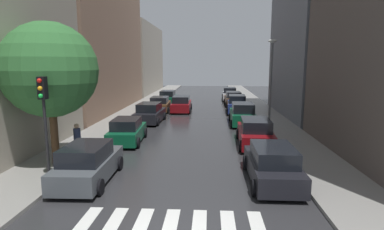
{
  "coord_description": "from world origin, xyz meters",
  "views": [
    {
      "loc": [
        1.18,
        -7.36,
        4.99
      ],
      "look_at": [
        -0.24,
        17.64,
        0.75
      ],
      "focal_mm": 29.0,
      "sensor_mm": 36.0,
      "label": 1
    }
  ],
  "objects_px": {
    "parked_car_left_fifth": "(168,98)",
    "street_tree_left": "(50,70)",
    "parked_car_right_fifth": "(233,99)",
    "car_midroad": "(181,104)",
    "traffic_light_left_corner": "(44,106)",
    "parked_car_left_second": "(127,131)",
    "parked_car_right_third": "(243,114)",
    "parked_car_left_third": "(150,113)",
    "parked_car_right_nearest": "(272,165)",
    "pedestrian_foreground": "(77,139)",
    "parked_car_right_fourth": "(237,105)",
    "parked_car_right_sixth": "(230,94)",
    "parked_car_right_second": "(255,133)",
    "parked_car_left_nearest": "(88,164)",
    "lamp_post_right": "(271,78)",
    "parked_car_left_fourth": "(160,104)"
  },
  "relations": [
    {
      "from": "parked_car_left_fifth",
      "to": "parked_car_right_sixth",
      "type": "height_order",
      "value": "parked_car_right_sixth"
    },
    {
      "from": "parked_car_left_fourth",
      "to": "pedestrian_foreground",
      "type": "xyz_separation_m",
      "value": [
        -1.74,
        -16.17,
        0.33
      ]
    },
    {
      "from": "parked_car_left_second",
      "to": "lamp_post_right",
      "type": "xyz_separation_m",
      "value": [
        9.53,
        3.74,
        3.17
      ]
    },
    {
      "from": "parked_car_right_nearest",
      "to": "parked_car_right_fifth",
      "type": "distance_m",
      "value": 23.65
    },
    {
      "from": "parked_car_right_nearest",
      "to": "car_midroad",
      "type": "bearing_deg",
      "value": 16.44
    },
    {
      "from": "parked_car_right_third",
      "to": "traffic_light_left_corner",
      "type": "bearing_deg",
      "value": 145.41
    },
    {
      "from": "street_tree_left",
      "to": "parked_car_left_fifth",
      "type": "bearing_deg",
      "value": 83.67
    },
    {
      "from": "parked_car_right_fourth",
      "to": "parked_car_left_third",
      "type": "bearing_deg",
      "value": 127.79
    },
    {
      "from": "parked_car_left_fourth",
      "to": "parked_car_right_fifth",
      "type": "distance_m",
      "value": 9.23
    },
    {
      "from": "parked_car_right_sixth",
      "to": "pedestrian_foreground",
      "type": "bearing_deg",
      "value": 161.98
    },
    {
      "from": "lamp_post_right",
      "to": "traffic_light_left_corner",
      "type": "bearing_deg",
      "value": -135.99
    },
    {
      "from": "parked_car_left_fifth",
      "to": "car_midroad",
      "type": "xyz_separation_m",
      "value": [
        2.11,
        -5.26,
        -0.03
      ]
    },
    {
      "from": "parked_car_right_fourth",
      "to": "traffic_light_left_corner",
      "type": "xyz_separation_m",
      "value": [
        -9.36,
        -19.01,
        2.44
      ]
    },
    {
      "from": "parked_car_left_second",
      "to": "parked_car_right_fifth",
      "type": "bearing_deg",
      "value": -27.09
    },
    {
      "from": "parked_car_left_fourth",
      "to": "parked_car_right_fourth",
      "type": "distance_m",
      "value": 7.87
    },
    {
      "from": "parked_car_left_third",
      "to": "traffic_light_left_corner",
      "type": "distance_m",
      "value": 13.87
    },
    {
      "from": "parked_car_left_second",
      "to": "parked_car_left_third",
      "type": "height_order",
      "value": "parked_car_left_third"
    },
    {
      "from": "parked_car_left_nearest",
      "to": "street_tree_left",
      "type": "relative_size",
      "value": 0.65
    },
    {
      "from": "parked_car_left_second",
      "to": "parked_car_right_third",
      "type": "xyz_separation_m",
      "value": [
        7.86,
        6.25,
        0.09
      ]
    },
    {
      "from": "parked_car_left_nearest",
      "to": "parked_car_left_third",
      "type": "relative_size",
      "value": 0.99
    },
    {
      "from": "parked_car_right_sixth",
      "to": "traffic_light_left_corner",
      "type": "xyz_separation_m",
      "value": [
        -9.31,
        -29.85,
        2.48
      ]
    },
    {
      "from": "parked_car_left_second",
      "to": "pedestrian_foreground",
      "type": "bearing_deg",
      "value": 151.16
    },
    {
      "from": "parked_car_left_nearest",
      "to": "parked_car_left_second",
      "type": "relative_size",
      "value": 1.05
    },
    {
      "from": "parked_car_left_fourth",
      "to": "parked_car_right_third",
      "type": "distance_m",
      "value": 10.14
    },
    {
      "from": "car_midroad",
      "to": "traffic_light_left_corner",
      "type": "relative_size",
      "value": 1.07
    },
    {
      "from": "car_midroad",
      "to": "parked_car_right_sixth",
      "type": "bearing_deg",
      "value": -29.53
    },
    {
      "from": "parked_car_left_nearest",
      "to": "lamp_post_right",
      "type": "bearing_deg",
      "value": -43.94
    },
    {
      "from": "parked_car_left_fifth",
      "to": "street_tree_left",
      "type": "bearing_deg",
      "value": 174.62
    },
    {
      "from": "parked_car_right_fifth",
      "to": "car_midroad",
      "type": "distance_m",
      "value": 7.4
    },
    {
      "from": "car_midroad",
      "to": "traffic_light_left_corner",
      "type": "bearing_deg",
      "value": 168.38
    },
    {
      "from": "car_midroad",
      "to": "traffic_light_left_corner",
      "type": "xyz_separation_m",
      "value": [
        -3.73,
        -19.63,
        2.52
      ]
    },
    {
      "from": "parked_car_right_second",
      "to": "lamp_post_right",
      "type": "distance_m",
      "value": 5.26
    },
    {
      "from": "parked_car_right_nearest",
      "to": "car_midroad",
      "type": "height_order",
      "value": "car_midroad"
    },
    {
      "from": "parked_car_right_third",
      "to": "parked_car_right_fifth",
      "type": "xyz_separation_m",
      "value": [
        0.08,
        11.24,
        -0.05
      ]
    },
    {
      "from": "parked_car_left_third",
      "to": "parked_car_left_fourth",
      "type": "bearing_deg",
      "value": 3.87
    },
    {
      "from": "parked_car_right_third",
      "to": "parked_car_right_fourth",
      "type": "relative_size",
      "value": 1.02
    },
    {
      "from": "parked_car_right_fifth",
      "to": "traffic_light_left_corner",
      "type": "bearing_deg",
      "value": 157.39
    },
    {
      "from": "parked_car_right_third",
      "to": "traffic_light_left_corner",
      "type": "xyz_separation_m",
      "value": [
        -9.33,
        -13.14,
        2.46
      ]
    },
    {
      "from": "parked_car_right_second",
      "to": "car_midroad",
      "type": "relative_size",
      "value": 1.03
    },
    {
      "from": "parked_car_right_nearest",
      "to": "parked_car_right_sixth",
      "type": "distance_m",
      "value": 29.12
    },
    {
      "from": "parked_car_left_third",
      "to": "parked_car_right_nearest",
      "type": "height_order",
      "value": "parked_car_left_third"
    },
    {
      "from": "pedestrian_foreground",
      "to": "parked_car_right_fourth",
      "type": "bearing_deg",
      "value": -71.17
    },
    {
      "from": "parked_car_right_sixth",
      "to": "parked_car_left_second",
      "type": "bearing_deg",
      "value": 162.98
    },
    {
      "from": "parked_car_right_sixth",
      "to": "street_tree_left",
      "type": "distance_m",
      "value": 29.58
    },
    {
      "from": "parked_car_right_second",
      "to": "parked_car_left_nearest",
      "type": "bearing_deg",
      "value": 130.86
    },
    {
      "from": "parked_car_left_second",
      "to": "parked_car_left_fifth",
      "type": "distance_m",
      "value": 18.01
    },
    {
      "from": "parked_car_left_nearest",
      "to": "street_tree_left",
      "type": "xyz_separation_m",
      "value": [
        -2.41,
        1.99,
        3.87
      ]
    },
    {
      "from": "parked_car_right_second",
      "to": "street_tree_left",
      "type": "xyz_separation_m",
      "value": [
        -10.31,
        -4.35,
        3.87
      ]
    },
    {
      "from": "parked_car_right_sixth",
      "to": "pedestrian_foreground",
      "type": "height_order",
      "value": "pedestrian_foreground"
    },
    {
      "from": "pedestrian_foreground",
      "to": "traffic_light_left_corner",
      "type": "xyz_separation_m",
      "value": [
        0.23,
        -3.42,
        2.23
      ]
    }
  ]
}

